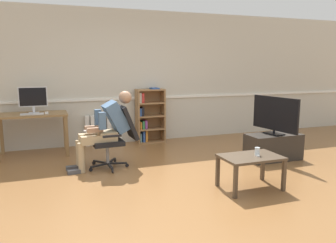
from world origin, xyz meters
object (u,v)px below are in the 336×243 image
radiator (104,130)px  spare_remote (257,155)px  computer_desk (33,120)px  keyboard (32,114)px  coffee_table (251,160)px  computer_mouse (47,113)px  drinking_glass (257,151)px  office_chair (116,134)px  imac_monitor (33,98)px  person_seated (106,127)px  tv_stand (273,147)px  bookshelf (148,116)px  tv_screen (275,115)px

radiator → spare_remote: 3.46m
computer_desk → keyboard: keyboard is taller
computer_desk → coffee_table: bearing=-45.3°
keyboard → computer_mouse: bearing=4.9°
computer_desk → computer_mouse: size_ratio=11.78×
keyboard → drinking_glass: keyboard is taller
computer_desk → office_chair: office_chair is taller
radiator → keyboard: bearing=-157.8°
imac_monitor → office_chair: 1.82m
person_seated → drinking_glass: 2.30m
keyboard → person_seated: 1.51m
drinking_glass → office_chair: bearing=134.5°
imac_monitor → tv_stand: (3.82, -1.77, -0.80)m
bookshelf → spare_remote: bookshelf is taller
tv_stand → coffee_table: size_ratio=1.20×
keyboard → tv_stand: keyboard is taller
computer_desk → imac_monitor: imac_monitor is taller
spare_remote → drinking_glass: bearing=68.4°
imac_monitor → radiator: size_ratio=0.66×
computer_desk → tv_stand: bearing=-23.7°
coffee_table → drinking_glass: 0.14m
office_chair → tv_stand: 2.66m
drinking_glass → radiator: bearing=115.3°
tv_screen → computer_mouse: bearing=57.4°
tv_stand → imac_monitor: bearing=155.1°
bookshelf → coffee_table: size_ratio=1.47×
computer_desk → tv_screen: tv_screen is taller
bookshelf → tv_screen: (1.63, -1.98, 0.23)m
computer_desk → coffee_table: computer_desk is taller
computer_desk → computer_mouse: bearing=-26.5°
office_chair → computer_mouse: bearing=-139.1°
tv_screen → spare_remote: bearing=125.4°
keyboard → computer_mouse: (0.24, 0.02, 0.01)m
person_seated → tv_stand: (2.76, -0.51, -0.43)m
bookshelf → tv_stand: (1.63, -1.98, -0.33)m
bookshelf → radiator: bearing=173.9°
computer_mouse → tv_stand: bearing=-23.6°
imac_monitor → keyboard: imac_monitor is taller
radiator → tv_screen: bearing=-39.3°
tv_stand → coffee_table: (-1.15, -1.03, 0.16)m
imac_monitor → person_seated: 1.69m
bookshelf → drinking_glass: size_ratio=10.60×
office_chair → coffee_table: office_chair is taller
office_chair → radiator: bearing=175.2°
imac_monitor → radiator: (1.28, 0.31, -0.72)m
computer_desk → keyboard: bearing=-87.9°
office_chair → coffee_table: size_ratio=1.27×
bookshelf → tv_stand: bookshelf is taller
keyboard → tv_screen: bearing=-22.0°
tv_stand → spare_remote: spare_remote is taller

